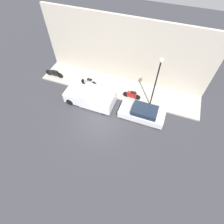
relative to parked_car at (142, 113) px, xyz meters
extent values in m
plane|color=#2D2D33|center=(-2.00, 3.37, -0.63)|extent=(60.00, 60.00, 0.00)
cube|color=gray|center=(2.94, 3.37, -0.55)|extent=(3.15, 17.05, 0.16)
cube|color=#B2A899|center=(4.67, 3.37, 2.78)|extent=(0.30, 17.05, 6.81)
cube|color=silver|center=(0.00, 0.05, -0.14)|extent=(1.74, 4.13, 0.67)
cube|color=#192333|center=(0.00, -0.15, 0.44)|extent=(1.53, 2.27, 0.49)
cylinder|color=black|center=(-0.75, 1.68, -0.34)|extent=(0.20, 0.56, 0.56)
cylinder|color=black|center=(0.75, 1.68, -0.34)|extent=(0.20, 0.56, 0.56)
cylinder|color=black|center=(-0.75, -1.58, -0.34)|extent=(0.20, 0.56, 0.56)
cylinder|color=black|center=(0.75, -1.58, -0.34)|extent=(0.20, 0.56, 0.56)
cube|color=silver|center=(0.02, 4.43, 0.31)|extent=(2.08, 3.14, 1.47)
cube|color=silver|center=(0.02, 6.85, 0.09)|extent=(1.98, 1.69, 1.03)
cube|color=#192333|center=(0.02, 7.11, 0.38)|extent=(1.77, 0.93, 0.41)
cylinder|color=black|center=(-0.89, 7.08, -0.26)|extent=(0.22, 0.73, 0.73)
cylinder|color=black|center=(0.93, 7.08, -0.26)|extent=(0.22, 0.73, 0.73)
cylinder|color=black|center=(-0.89, 3.48, -0.26)|extent=(0.22, 0.73, 0.73)
cylinder|color=black|center=(0.93, 3.48, -0.26)|extent=(0.22, 0.73, 0.73)
cube|color=#B7B7BF|center=(2.12, 6.40, 0.06)|extent=(0.30, 0.95, 0.49)
cube|color=black|center=(2.12, 6.27, 0.37)|extent=(0.27, 0.52, 0.12)
cylinder|color=black|center=(2.12, 6.97, -0.14)|extent=(0.10, 0.66, 0.66)
cylinder|color=black|center=(2.12, 5.84, -0.14)|extent=(0.10, 0.66, 0.66)
cube|color=#B21E1E|center=(1.93, 1.56, 0.03)|extent=(0.30, 0.95, 0.49)
cube|color=black|center=(1.93, 1.44, 0.34)|extent=(0.27, 0.52, 0.12)
cylinder|color=black|center=(1.93, 2.16, -0.17)|extent=(0.10, 0.60, 0.60)
cylinder|color=black|center=(1.93, 0.97, -0.17)|extent=(0.10, 0.60, 0.60)
cube|color=black|center=(2.12, 10.68, 0.01)|extent=(0.30, 1.14, 0.40)
cube|color=black|center=(2.12, 10.52, 0.27)|extent=(0.27, 0.62, 0.12)
cylinder|color=black|center=(2.12, 11.42, -0.14)|extent=(0.10, 0.66, 0.66)
cylinder|color=black|center=(2.12, 9.94, -0.14)|extent=(0.10, 0.66, 0.66)
cylinder|color=black|center=(1.68, -0.40, 2.05)|extent=(0.12, 0.12, 5.05)
sphere|color=silver|center=(1.68, -0.40, 4.68)|extent=(0.35, 0.35, 0.35)
camera|label=1|loc=(-10.16, -0.79, 12.65)|focal=28.00mm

